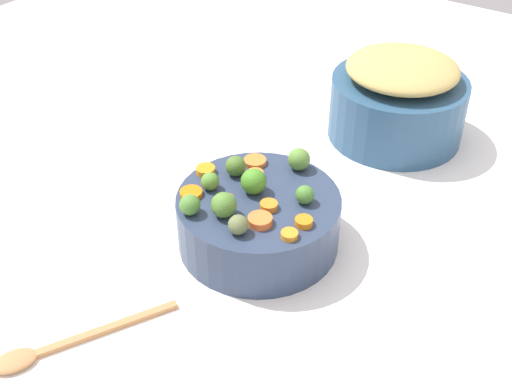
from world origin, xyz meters
The scene contains 22 objects.
tabletop centered at (0.00, 0.00, 0.01)m, with size 2.40×2.40×0.02m, color white.
serving_bowl_carrots centered at (0.00, 0.00, 0.06)m, with size 0.25×0.25×0.09m, color #2C3A54.
metal_pot centered at (0.03, 0.42, 0.08)m, with size 0.26×0.26×0.12m, color #2A4D6F.
stuffing_mound centered at (0.03, 0.42, 0.17)m, with size 0.21×0.21×0.05m, color tan.
carrot_slice_0 centered at (-0.04, -0.04, 0.11)m, with size 0.03×0.03×0.01m, color orange.
carrot_slice_1 centered at (-0.06, 0.07, 0.11)m, with size 0.04×0.04×0.01m, color orange.
carrot_slice_2 centered at (-0.11, 0.01, 0.11)m, with size 0.03×0.03×0.01m, color orange.
carrot_slice_3 centered at (0.09, -0.01, 0.11)m, with size 0.03×0.03×0.01m, color orange.
carrot_slice_4 centered at (0.03, -0.01, 0.11)m, with size 0.03×0.03×0.01m, color orange.
carrot_slice_5 centered at (0.04, -0.05, 0.11)m, with size 0.04×0.04×0.01m, color orange.
carrot_slice_6 centered at (-0.09, -0.05, 0.11)m, with size 0.03×0.03×0.01m, color orange.
carrot_slice_7 centered at (0.09, -0.05, 0.11)m, with size 0.02×0.02×0.01m, color orange.
carrot_slice_8 centered at (-0.04, 0.04, 0.11)m, with size 0.03×0.03×0.01m, color orange.
brussels_sprout_0 centered at (0.02, -0.08, 0.12)m, with size 0.03×0.03×0.03m, color #606D3F.
brussels_sprout_1 centered at (-0.06, -0.09, 0.12)m, with size 0.03×0.03×0.03m, color #4A7E31.
brussels_sprout_2 centered at (-0.07, -0.02, 0.12)m, with size 0.03×0.03×0.03m, color #528431.
brussels_sprout_3 centered at (-0.06, 0.03, 0.13)m, with size 0.03×0.03×0.03m, color #476B28.
brussels_sprout_4 centered at (0.06, 0.03, 0.12)m, with size 0.03×0.03×0.03m, color #467D30.
brussels_sprout_5 centered at (0.01, 0.10, 0.13)m, with size 0.04×0.04×0.04m, color #588736.
brussels_sprout_6 centered at (-0.01, 0.01, 0.13)m, with size 0.04×0.04×0.04m, color #448825.
brussels_sprout_7 centered at (-0.02, -0.06, 0.13)m, with size 0.04×0.04×0.04m, color #4D7C2F.
wooden_spoon centered at (-0.10, -0.34, 0.03)m, with size 0.14×0.24×0.01m.
Camera 1 is at (0.45, -0.64, 0.70)m, focal length 45.39 mm.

